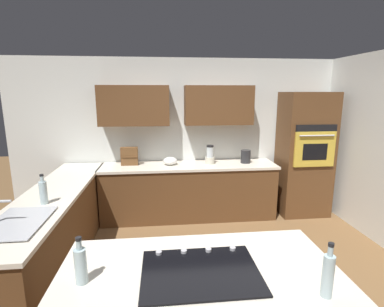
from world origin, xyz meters
name	(u,v)px	position (x,y,z in m)	size (l,w,h in m)	color
ground_plane	(213,281)	(0.00, 0.00, 0.00)	(14.00, 14.00, 0.00)	brown
wall_back	(189,130)	(0.06, -2.05, 1.43)	(6.00, 0.44, 2.60)	silver
lower_cabinets_back	(189,192)	(0.10, -1.72, 0.43)	(2.80, 0.60, 0.86)	brown
countertop_back	(189,166)	(0.10, -1.72, 0.88)	(2.84, 0.64, 0.04)	silver
lower_cabinets_side	(56,230)	(1.82, -0.55, 0.43)	(0.60, 2.90, 0.86)	brown
countertop_side	(52,194)	(1.82, -0.55, 0.88)	(0.64, 2.94, 0.04)	silver
island_top	(200,275)	(0.30, 1.15, 0.88)	(1.86, 1.02, 0.04)	silver
wall_oven	(304,154)	(-1.85, -1.72, 1.03)	(0.80, 0.66, 2.05)	brown
sink_unit	(17,222)	(1.83, 0.28, 0.92)	(0.46, 0.70, 0.23)	#515456
cooktop	(200,271)	(0.30, 1.15, 0.91)	(0.76, 0.56, 0.03)	black
blender	(210,156)	(-0.25, -1.75, 1.03)	(0.15, 0.15, 0.31)	beige
mixing_bowl	(170,161)	(0.40, -1.75, 0.96)	(0.23, 0.23, 0.13)	white
spice_rack	(129,156)	(1.05, -1.80, 1.05)	(0.27, 0.11, 0.29)	brown
kettle	(246,156)	(-0.85, -1.75, 1.01)	(0.16, 0.16, 0.21)	#262628
dish_soap_bottle	(43,192)	(1.77, -0.20, 1.03)	(0.08, 0.08, 0.32)	silver
oil_bottle	(81,265)	(1.04, 1.17, 1.02)	(0.07, 0.07, 0.30)	silver
second_bottle	(328,275)	(-0.39, 1.45, 1.04)	(0.06, 0.06, 0.33)	silver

